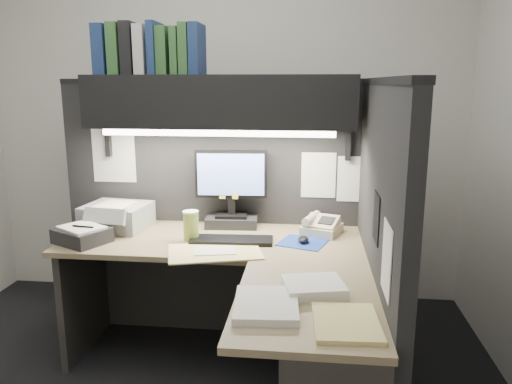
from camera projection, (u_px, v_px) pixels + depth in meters
The scene contains 20 objects.
wall_back at pixel (223, 118), 3.66m from camera, with size 3.50×0.04×2.70m, color silver.
partition_back at pixel (213, 210), 3.22m from camera, with size 1.90×0.06×1.60m, color black.
partition_right at pixel (378, 255), 2.39m from camera, with size 0.06×1.50×1.60m, color black.
desk at pixel (259, 335), 2.35m from camera, with size 1.70×1.53×0.73m.
overhead_shelf at pixel (221, 101), 2.88m from camera, with size 1.55×0.34×0.30m, color black.
task_light_tube at pixel (217, 133), 2.78m from camera, with size 0.04×0.04×1.32m, color white.
monitor at pixel (231, 197), 3.07m from camera, with size 0.44×0.21×0.48m.
keyboard at pixel (232, 240), 2.80m from camera, with size 0.46×0.15×0.02m, color black.
mousepad at pixel (303, 243), 2.78m from camera, with size 0.25×0.22×0.00m, color navy.
mouse at pixel (303, 240), 2.78m from camera, with size 0.06×0.09×0.03m, color black.
telephone at pixel (322, 227), 2.95m from camera, with size 0.21×0.22×0.08m, color beige.
coffee_cup at pixel (191, 227), 2.82m from camera, with size 0.09×0.09×0.16m, color #ABB448.
printer at pixel (117, 216), 3.06m from camera, with size 0.37×0.31×0.15m, color #999C9F.
notebook_stack at pixel (82, 235), 2.79m from camera, with size 0.27×0.23×0.08m, color black.
open_folder at pixel (215, 252), 2.63m from camera, with size 0.48×0.31×0.01m, color #D8C879.
paper_stack_a at pixel (314, 287), 2.13m from camera, with size 0.25×0.21×0.05m, color white.
paper_stack_b at pixel (266, 305), 1.97m from camera, with size 0.25×0.31×0.03m, color white.
manila_stack at pixel (346, 323), 1.84m from camera, with size 0.24×0.31×0.02m, color #D8C879.
binder_row at pixel (149, 50), 2.86m from camera, with size 0.61×0.24×0.29m.
pinned_papers at pixel (269, 184), 2.76m from camera, with size 1.76×1.31×0.51m.
Camera 1 is at (0.65, -2.14, 1.61)m, focal length 35.00 mm.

